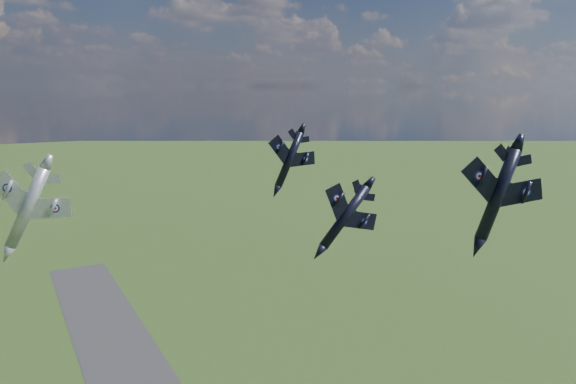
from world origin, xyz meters
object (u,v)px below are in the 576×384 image
jet_lead_navy (345,217)px  jet_left_silver (28,207)px  jet_high_navy (289,159)px  jet_right_navy (498,194)px

jet_lead_navy → jet_left_silver: size_ratio=0.90×
jet_lead_navy → jet_high_navy: jet_high_navy is taller
jet_high_navy → jet_left_silver: jet_high_navy is taller
jet_lead_navy → jet_right_navy: (10.97, -15.86, 4.79)m
jet_right_navy → jet_high_navy: size_ratio=1.15×
jet_lead_navy → jet_high_navy: 22.25m
jet_high_navy → jet_left_silver: (-40.98, -6.98, -2.86)m
jet_right_navy → jet_high_navy: 38.19m
jet_right_navy → jet_left_silver: 57.80m
jet_high_navy → jet_lead_navy: bearing=-92.3°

